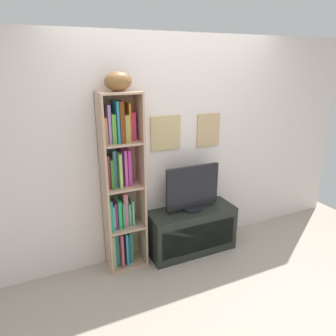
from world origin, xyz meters
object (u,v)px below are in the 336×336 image
at_px(tv_stand, 191,230).
at_px(television, 192,189).
at_px(bookshelf, 120,186).
at_px(football, 118,81).

height_order(tv_stand, television, television).
xyz_separation_m(tv_stand, television, (-0.00, 0.00, 0.51)).
distance_m(tv_stand, television, 0.51).
relative_size(bookshelf, football, 6.85).
relative_size(football, television, 0.43).
relative_size(bookshelf, tv_stand, 1.85).
bearing_deg(bookshelf, television, -6.41).
bearing_deg(tv_stand, television, 90.00).
xyz_separation_m(bookshelf, football, (0.02, -0.03, 1.02)).
relative_size(tv_stand, television, 1.60).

